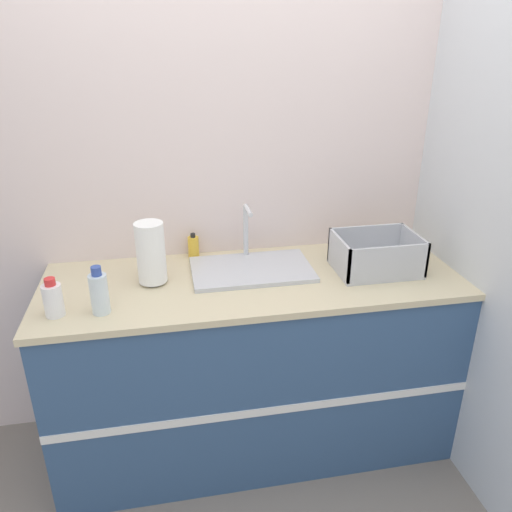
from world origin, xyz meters
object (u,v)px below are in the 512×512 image
at_px(dish_rack, 376,258).
at_px(soap_dispenser, 193,247).
at_px(bottle_white_spray, 53,299).
at_px(paper_towel_roll, 151,253).
at_px(sink, 252,267).
at_px(bottle_clear, 99,293).

relative_size(dish_rack, soap_dispenser, 2.96).
xyz_separation_m(dish_rack, bottle_white_spray, (-1.38, -0.16, 0.01)).
distance_m(paper_towel_roll, dish_rack, 1.01).
height_order(sink, dish_rack, sink).
bearing_deg(bottle_clear, paper_towel_roll, 48.58).
relative_size(paper_towel_roll, bottle_clear, 1.41).
distance_m(bottle_white_spray, soap_dispenser, 0.73).
xyz_separation_m(dish_rack, soap_dispenser, (-0.81, 0.30, -0.01)).
relative_size(bottle_clear, soap_dispenser, 1.57).
height_order(bottle_clear, soap_dispenser, bottle_clear).
bearing_deg(dish_rack, sink, 169.98).
distance_m(paper_towel_roll, bottle_white_spray, 0.44).
distance_m(paper_towel_roll, soap_dispenser, 0.32).
distance_m(sink, bottle_clear, 0.71).
distance_m(bottle_clear, soap_dispenser, 0.61).
distance_m(paper_towel_roll, bottle_clear, 0.31).
distance_m(sink, dish_rack, 0.57).
bearing_deg(bottle_white_spray, paper_towel_roll, 29.87).
bearing_deg(soap_dispenser, sink, -38.58).
relative_size(sink, dish_rack, 1.48).
bearing_deg(paper_towel_roll, bottle_white_spray, -150.13).
bearing_deg(sink, bottle_clear, -157.69).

